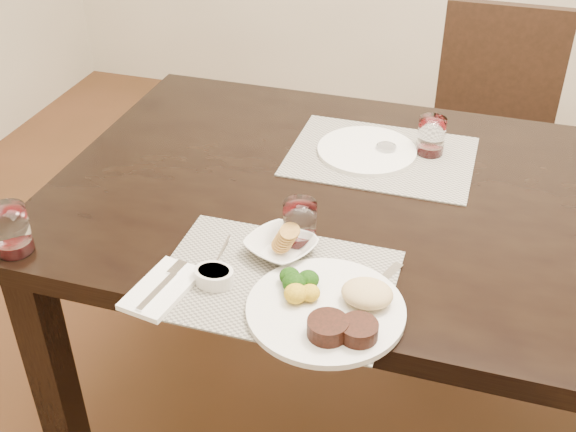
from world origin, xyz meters
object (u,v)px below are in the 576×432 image
(chair_far, at_px, (491,127))
(far_plate, at_px, (367,150))
(wine_glass_near, at_px, (300,225))
(dinner_plate, at_px, (333,308))
(steak_knife, at_px, (371,310))
(cracker_bowl, at_px, (281,246))

(chair_far, xyz_separation_m, far_plate, (-0.30, -0.75, 0.26))
(chair_far, xyz_separation_m, wine_glass_near, (-0.35, -1.17, 0.29))
(dinner_plate, relative_size, steak_knife, 1.23)
(far_plate, bearing_deg, cracker_bowl, -99.68)
(wine_glass_near, relative_size, far_plate, 0.38)
(cracker_bowl, bearing_deg, steak_knife, -29.91)
(dinner_plate, bearing_deg, cracker_bowl, 127.18)
(wine_glass_near, xyz_separation_m, far_plate, (0.06, 0.42, -0.04))
(steak_knife, bearing_deg, cracker_bowl, 170.45)
(chair_far, relative_size, cracker_bowl, 5.02)
(steak_knife, xyz_separation_m, far_plate, (-0.14, 0.59, 0.00))
(dinner_plate, xyz_separation_m, steak_knife, (0.07, 0.03, -0.01))
(chair_far, bearing_deg, dinner_plate, -99.45)
(chair_far, distance_m, dinner_plate, 1.42)
(steak_knife, bearing_deg, wine_glass_near, 157.95)
(chair_far, xyz_separation_m, dinner_plate, (-0.23, -1.38, 0.27))
(wine_glass_near, distance_m, far_plate, 0.43)
(dinner_plate, distance_m, far_plate, 0.63)
(chair_far, height_order, dinner_plate, chair_far)
(dinner_plate, bearing_deg, chair_far, 73.54)
(steak_knife, distance_m, far_plate, 0.61)
(chair_far, height_order, cracker_bowl, chair_far)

